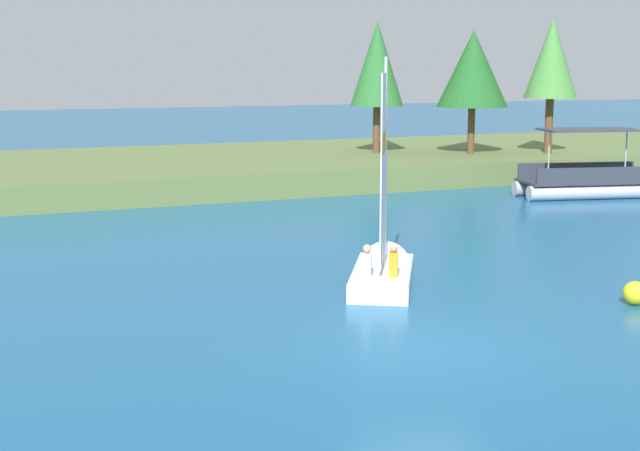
{
  "coord_description": "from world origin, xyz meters",
  "views": [
    {
      "loc": [
        -8.22,
        -14.36,
        5.25
      ],
      "look_at": [
        0.75,
        6.76,
        1.2
      ],
      "focal_mm": 50.99,
      "sensor_mm": 36.0,
      "label": 1
    }
  ],
  "objects": [
    {
      "name": "ground_plane",
      "position": [
        0.0,
        0.0,
        0.0
      ],
      "size": [
        200.0,
        200.0,
        0.0
      ],
      "primitive_type": "plane",
      "color": "#195684"
    },
    {
      "name": "pontoon_boat",
      "position": [
        15.98,
        15.0,
        0.65
      ],
      "size": [
        5.86,
        3.3,
        2.76
      ],
      "rotation": [
        0.0,
        0.0,
        -0.23
      ],
      "color": "#B2B2B7",
      "rests_on": "ground"
    },
    {
      "name": "shore_bank",
      "position": [
        0.0,
        26.44,
        0.52
      ],
      "size": [
        80.0,
        14.73,
        1.05
      ],
      "primitive_type": "cube",
      "color": "#5B703D",
      "rests_on": "ground"
    },
    {
      "name": "wooden_dock",
      "position": [
        18.66,
        17.22,
        0.22
      ],
      "size": [
        1.72,
        4.72,
        0.43
      ],
      "primitive_type": "cube",
      "color": "brown",
      "rests_on": "ground"
    },
    {
      "name": "channel_buoy",
      "position": [
        5.89,
        0.94,
        0.27
      ],
      "size": [
        0.53,
        0.53,
        0.53
      ],
      "primitive_type": "sphere",
      "color": "yellow",
      "rests_on": "ground"
    },
    {
      "name": "shoreline_tree_midleft",
      "position": [
        11.66,
        25.4,
        5.31
      ],
      "size": [
        2.58,
        2.58,
        6.31
      ],
      "color": "brown",
      "rests_on": "shore_bank"
    },
    {
      "name": "shoreline_tree_centre",
      "position": [
        15.68,
        23.23,
        5.09
      ],
      "size": [
        3.4,
        3.4,
        5.87
      ],
      "color": "brown",
      "rests_on": "shore_bank"
    },
    {
      "name": "shoreline_tree_midright",
      "position": [
        19.29,
        21.98,
        5.55
      ],
      "size": [
        2.53,
        2.53,
        6.46
      ],
      "color": "brown",
      "rests_on": "shore_bank"
    },
    {
      "name": "sailboat",
      "position": [
        1.82,
        5.22,
        0.42
      ],
      "size": [
        3.22,
        4.22,
        5.86
      ],
      "rotation": [
        0.0,
        0.0,
        1.04
      ],
      "color": "silver",
      "rests_on": "ground"
    }
  ]
}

